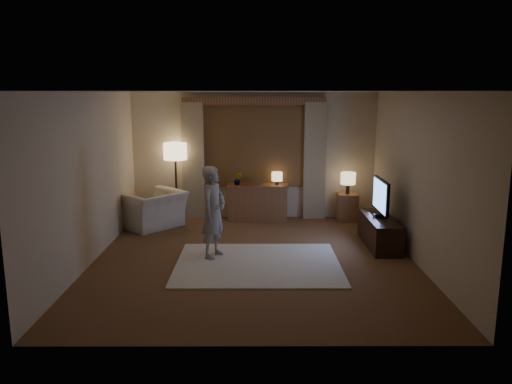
{
  "coord_description": "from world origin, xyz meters",
  "views": [
    {
      "loc": [
        0.02,
        -7.51,
        2.58
      ],
      "look_at": [
        0.04,
        0.6,
        0.97
      ],
      "focal_mm": 35.0,
      "sensor_mm": 36.0,
      "label": 1
    }
  ],
  "objects_px": {
    "armchair": "(153,210)",
    "side_table": "(347,207)",
    "sideboard": "(257,203)",
    "person": "(214,212)",
    "tv_stand": "(379,232)"
  },
  "relations": [
    {
      "from": "side_table",
      "to": "person",
      "type": "height_order",
      "value": "person"
    },
    {
      "from": "tv_stand",
      "to": "sideboard",
      "type": "bearing_deg",
      "value": 139.39
    },
    {
      "from": "armchair",
      "to": "side_table",
      "type": "distance_m",
      "value": 3.91
    },
    {
      "from": "sideboard",
      "to": "armchair",
      "type": "relative_size",
      "value": 1.1
    },
    {
      "from": "sideboard",
      "to": "armchair",
      "type": "distance_m",
      "value": 2.12
    },
    {
      "from": "tv_stand",
      "to": "person",
      "type": "xyz_separation_m",
      "value": [
        -2.78,
        -0.61,
        0.5
      ]
    },
    {
      "from": "armchair",
      "to": "side_table",
      "type": "xyz_separation_m",
      "value": [
        3.88,
        0.53,
        -0.07
      ]
    },
    {
      "from": "sideboard",
      "to": "person",
      "type": "height_order",
      "value": "person"
    },
    {
      "from": "sideboard",
      "to": "person",
      "type": "xyz_separation_m",
      "value": [
        -0.7,
        -2.4,
        0.4
      ]
    },
    {
      "from": "tv_stand",
      "to": "side_table",
      "type": "bearing_deg",
      "value": 97.85
    },
    {
      "from": "sideboard",
      "to": "tv_stand",
      "type": "distance_m",
      "value": 2.74
    },
    {
      "from": "sideboard",
      "to": "armchair",
      "type": "height_order",
      "value": "armchair"
    },
    {
      "from": "armchair",
      "to": "side_table",
      "type": "relative_size",
      "value": 1.95
    },
    {
      "from": "tv_stand",
      "to": "person",
      "type": "distance_m",
      "value": 2.89
    },
    {
      "from": "armchair",
      "to": "tv_stand",
      "type": "height_order",
      "value": "armchair"
    }
  ]
}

